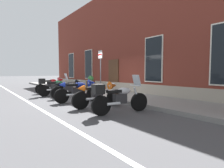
% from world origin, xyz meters
% --- Properties ---
extents(ground_plane, '(140.00, 140.00, 0.00)m').
position_xyz_m(ground_plane, '(0.00, 0.00, 0.00)').
color(ground_plane, '#424244').
extents(sidewalk, '(30.89, 2.72, 0.15)m').
position_xyz_m(sidewalk, '(0.00, 1.36, 0.08)').
color(sidewalk, slate).
rests_on(sidewalk, ground_plane).
extents(lane_stripe, '(30.89, 0.12, 0.01)m').
position_xyz_m(lane_stripe, '(0.00, -3.20, 0.00)').
color(lane_stripe, silver).
rests_on(lane_stripe, ground_plane).
extents(brick_pub_facade, '(24.89, 6.45, 7.36)m').
position_xyz_m(brick_pub_facade, '(0.00, 5.90, 3.67)').
color(brick_pub_facade, maroon).
rests_on(brick_pub_facade, ground_plane).
extents(motorcycle_red_sport, '(0.62, 2.09, 1.06)m').
position_xyz_m(motorcycle_red_sport, '(-3.65, -1.06, 0.57)').
color(motorcycle_red_sport, black).
rests_on(motorcycle_red_sport, ground_plane).
extents(motorcycle_green_touring, '(0.66, 2.08, 1.33)m').
position_xyz_m(motorcycle_green_touring, '(-2.09, -1.47, 0.55)').
color(motorcycle_green_touring, black).
rests_on(motorcycle_green_touring, ground_plane).
extents(motorcycle_black_sport, '(0.62, 2.02, 1.00)m').
position_xyz_m(motorcycle_black_sport, '(-0.78, -1.08, 0.55)').
color(motorcycle_black_sport, black).
rests_on(motorcycle_black_sport, ground_plane).
extents(motorcycle_blue_sport, '(0.62, 2.18, 1.06)m').
position_xyz_m(motorcycle_blue_sport, '(0.69, -1.26, 0.57)').
color(motorcycle_blue_sport, black).
rests_on(motorcycle_blue_sport, ground_plane).
extents(motorcycle_orange_sport, '(0.62, 2.19, 1.01)m').
position_xyz_m(motorcycle_orange_sport, '(2.26, -1.17, 0.55)').
color(motorcycle_orange_sport, black).
rests_on(motorcycle_orange_sport, ground_plane).
extents(motorcycle_silver_touring, '(0.75, 2.12, 1.30)m').
position_xyz_m(motorcycle_silver_touring, '(3.58, -1.32, 0.54)').
color(motorcycle_silver_touring, black).
rests_on(motorcycle_silver_touring, ground_plane).
extents(parking_sign, '(0.36, 0.07, 2.50)m').
position_xyz_m(parking_sign, '(-0.33, 0.59, 1.77)').
color(parking_sign, '#4C4C51').
rests_on(parking_sign, sidewalk).
extents(barrel_planter, '(0.65, 0.65, 1.01)m').
position_xyz_m(barrel_planter, '(-2.29, 1.10, 0.58)').
color(barrel_planter, brown).
rests_on(barrel_planter, sidewalk).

